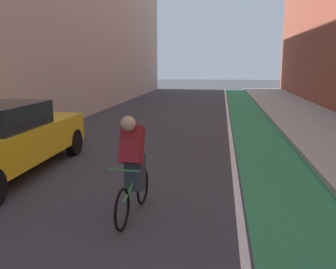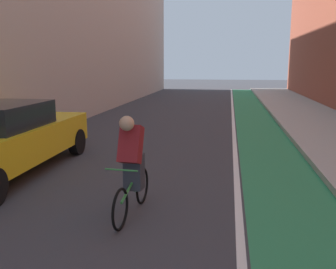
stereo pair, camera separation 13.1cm
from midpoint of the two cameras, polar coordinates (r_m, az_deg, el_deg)
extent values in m
plane|color=#38383D|center=(13.01, 1.06, 0.53)|extent=(86.39, 86.39, 0.00)
cube|color=#2D8451|center=(14.90, 13.70, 1.54)|extent=(1.60, 39.27, 0.00)
cube|color=white|center=(14.86, 10.24, 1.66)|extent=(0.12, 39.27, 0.00)
cube|color=#A8A59E|center=(15.26, 22.62, 1.49)|extent=(3.14, 39.27, 0.14)
cube|color=yellow|center=(8.59, -23.20, -1.09)|extent=(1.91, 4.80, 0.70)
cylinder|color=black|center=(10.62, -21.81, -0.78)|extent=(0.23, 0.66, 0.66)
cylinder|color=black|center=(9.89, -13.41, -1.10)|extent=(0.23, 0.66, 0.66)
torus|color=black|center=(5.37, -6.62, -11.30)|extent=(0.08, 0.61, 0.61)
torus|color=black|center=(6.30, -3.37, -7.85)|extent=(0.08, 0.61, 0.61)
cylinder|color=#338C3F|center=(5.76, -4.89, -7.39)|extent=(0.11, 0.96, 0.33)
cylinder|color=#338C3F|center=(5.90, -4.35, -6.11)|extent=(0.04, 0.12, 0.55)
cylinder|color=#338C3F|center=(5.26, -6.46, -5.43)|extent=(0.48, 0.06, 0.02)
cube|color=#333842|center=(5.81, -4.59, -5.67)|extent=(0.30, 0.26, 0.56)
cube|color=maroon|center=(5.58, -5.07, -1.50)|extent=(0.35, 0.42, 0.60)
sphere|color=tan|center=(5.37, -5.65, 1.70)|extent=(0.22, 0.22, 0.22)
camera|label=1|loc=(0.07, -89.41, 0.11)|focal=39.79mm
camera|label=2|loc=(0.07, 90.59, -0.11)|focal=39.79mm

